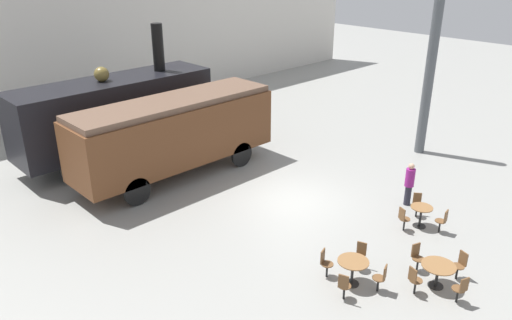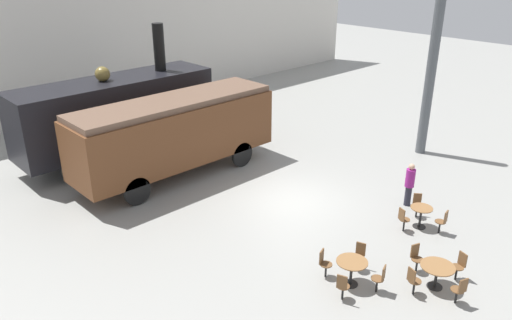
{
  "view_description": "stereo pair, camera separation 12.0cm",
  "coord_description": "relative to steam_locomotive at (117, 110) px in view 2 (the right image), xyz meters",
  "views": [
    {
      "loc": [
        -12.63,
        -11.29,
        8.84
      ],
      "look_at": [
        -0.87,
        1.0,
        1.6
      ],
      "focal_mm": 35.0,
      "sensor_mm": 36.0,
      "label": 1
    },
    {
      "loc": [
        -12.54,
        -11.38,
        8.84
      ],
      "look_at": [
        -0.87,
        1.0,
        1.6
      ],
      "focal_mm": 35.0,
      "sensor_mm": 36.0,
      "label": 2
    }
  ],
  "objects": [
    {
      "name": "ground_plane",
      "position": [
        2.48,
        -8.31,
        -2.2
      ],
      "size": [
        80.0,
        80.0,
        0.0
      ],
      "primitive_type": "plane",
      "color": "gray"
    },
    {
      "name": "backdrop_wall",
      "position": [
        2.48,
        7.07,
        2.3
      ],
      "size": [
        44.0,
        0.15,
        9.0
      ],
      "color": "silver",
      "rests_on": "ground_plane"
    },
    {
      "name": "steam_locomotive",
      "position": [
        0.0,
        0.0,
        0.0
      ],
      "size": [
        8.91,
        2.46,
        5.75
      ],
      "color": "black",
      "rests_on": "ground_plane"
    },
    {
      "name": "passenger_coach_wooden",
      "position": [
        0.68,
        -3.49,
        -0.21
      ],
      "size": [
        8.69,
        2.43,
        3.33
      ],
      "color": "brown",
      "rests_on": "ground_plane"
    },
    {
      "name": "cafe_table_near",
      "position": [
        4.25,
        -12.7,
        -1.65
      ],
      "size": [
        0.74,
        0.74,
        0.75
      ],
      "color": "black",
      "rests_on": "ground_plane"
    },
    {
      "name": "cafe_table_mid",
      "position": [
        1.58,
        -14.72,
        -1.63
      ],
      "size": [
        0.95,
        0.95,
        0.7
      ],
      "color": "black",
      "rests_on": "ground_plane"
    },
    {
      "name": "cafe_table_far",
      "position": [
        -0.07,
        -13.01,
        -1.59
      ],
      "size": [
        0.89,
        0.89,
        0.77
      ],
      "color": "black",
      "rests_on": "ground_plane"
    },
    {
      "name": "cafe_chair_0",
      "position": [
        3.55,
        -12.44,
        -1.69
      ],
      "size": [
        0.39,
        0.38,
        0.87
      ],
      "rotation": [
        0.0,
        0.0,
        5.93
      ],
      "color": "black",
      "rests_on": "ground_plane"
    },
    {
      "name": "cafe_chair_1",
      "position": [
        4.37,
        -13.44,
        -1.69
      ],
      "size": [
        0.36,
        0.37,
        0.87
      ],
      "rotation": [
        0.0,
        0.0,
        8.02
      ],
      "color": "black",
      "rests_on": "ground_plane"
    },
    {
      "name": "cafe_chair_2",
      "position": [
        4.82,
        -12.23,
        -1.69
      ],
      "size": [
        0.41,
        0.4,
        0.87
      ],
      "rotation": [
        0.0,
        0.0,
        10.11
      ],
      "color": "black",
      "rests_on": "ground_plane"
    },
    {
      "name": "cafe_chair_3",
      "position": [
        2.38,
        -14.99,
        -1.69
      ],
      "size": [
        0.39,
        0.37,
        0.87
      ],
      "rotation": [
        0.0,
        0.0,
        9.1
      ],
      "color": "black",
      "rests_on": "ground_plane"
    },
    {
      "name": "cafe_chair_4",
      "position": [
        1.85,
        -13.92,
        -1.69
      ],
      "size": [
        0.37,
        0.39,
        0.87
      ],
      "rotation": [
        0.0,
        0.0,
        10.67
      ],
      "color": "black",
      "rests_on": "ground_plane"
    },
    {
      "name": "cafe_chair_5",
      "position": [
        0.77,
        -14.45,
        -1.69
      ],
      "size": [
        0.39,
        0.37,
        0.87
      ],
      "rotation": [
        0.0,
        0.0,
        12.24
      ],
      "color": "black",
      "rests_on": "ground_plane"
    },
    {
      "name": "cafe_chair_6",
      "position": [
        1.31,
        -15.52,
        -1.69
      ],
      "size": [
        0.37,
        0.39,
        0.87
      ],
      "rotation": [
        0.0,
        0.0,
        13.81
      ],
      "color": "black",
      "rests_on": "ground_plane"
    },
    {
      "name": "cafe_chair_7",
      "position": [
        0.7,
        -12.73,
        -1.69
      ],
      "size": [
        0.39,
        0.37,
        0.87
      ],
      "rotation": [
        0.0,
        0.0,
        3.49
      ],
      "color": "black",
      "rests_on": "ground_plane"
    },
    {
      "name": "cafe_chair_8",
      "position": [
        -0.34,
        -12.24,
        -1.69
      ],
      "size": [
        0.37,
        0.39,
        0.87
      ],
      "rotation": [
        0.0,
        0.0,
        5.06
      ],
      "color": "black",
      "rests_on": "ground_plane"
    },
    {
      "name": "cafe_chair_9",
      "position": [
        -0.84,
        -13.29,
        -1.69
      ],
      "size": [
        0.39,
        0.37,
        0.87
      ],
      "rotation": [
        0.0,
        0.0,
        6.63
      ],
      "color": "black",
      "rests_on": "ground_plane"
    },
    {
      "name": "cafe_chair_10",
      "position": [
        0.21,
        -13.78,
        -1.69
      ],
      "size": [
        0.37,
        0.39,
        0.87
      ],
      "rotation": [
        0.0,
        0.0,
        8.2
      ],
      "color": "black",
      "rests_on": "ground_plane"
    },
    {
      "name": "visitor_person",
      "position": [
        5.36,
        -11.56,
        -1.3
      ],
      "size": [
        0.34,
        0.34,
        1.67
      ],
      "color": "#262633",
      "rests_on": "ground_plane"
    },
    {
      "name": "support_pillar",
      "position": [
        10.48,
        -9.17,
        1.8
      ],
      "size": [
        0.44,
        0.44,
        8.0
      ],
      "color": "#4C5156",
      "rests_on": "ground_plane"
    }
  ]
}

